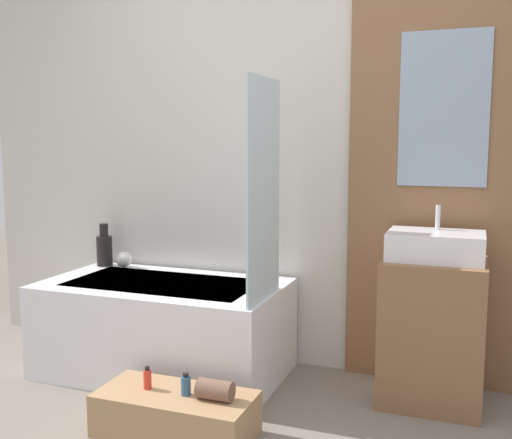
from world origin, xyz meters
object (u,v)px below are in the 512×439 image
at_px(vase_tall_dark, 104,249).
at_px(vase_round_light, 124,259).
at_px(bathtub, 164,327).
at_px(bottle_soap_primary, 147,379).
at_px(bottle_soap_secondary, 186,385).
at_px(sink, 436,246).
at_px(wooden_step_bench, 176,414).

bearing_deg(vase_tall_dark, vase_round_light, -0.00).
xyz_separation_m(bathtub, bottle_soap_primary, (0.27, -0.64, -0.02)).
height_order(bathtub, vase_tall_dark, vase_tall_dark).
distance_m(bathtub, bottle_soap_primary, 0.69).
height_order(bottle_soap_primary, bottle_soap_secondary, bottle_soap_primary).
bearing_deg(vase_tall_dark, bathtub, -25.81).
distance_m(sink, vase_tall_dark, 2.05).
bearing_deg(bottle_soap_secondary, sink, 37.79).
xyz_separation_m(bathtub, sink, (1.46, 0.14, 0.54)).
xyz_separation_m(vase_tall_dark, bottle_soap_primary, (0.85, -0.92, -0.39)).
xyz_separation_m(vase_tall_dark, bottle_soap_secondary, (1.04, -0.92, -0.40)).
bearing_deg(bathtub, wooden_step_bench, -57.30).
distance_m(sink, bottle_soap_secondary, 1.38).
bearing_deg(sink, bottle_soap_secondary, -142.21).
height_order(bathtub, bottle_soap_primary, bathtub).
bearing_deg(vase_round_light, sink, -4.36).
bearing_deg(bottle_soap_secondary, wooden_step_bench, 180.00).
bearing_deg(vase_round_light, wooden_step_bench, -47.35).
distance_m(vase_tall_dark, bottle_soap_primary, 1.31).
bearing_deg(bottle_soap_secondary, bathtub, 125.97).
bearing_deg(sink, vase_round_light, 175.64).
bearing_deg(sink, vase_tall_dark, 175.94).
distance_m(vase_tall_dark, vase_round_light, 0.16).
bearing_deg(wooden_step_bench, vase_tall_dark, 137.12).
relative_size(bathtub, bottle_soap_secondary, 13.30).
relative_size(wooden_step_bench, bottle_soap_secondary, 6.98).
height_order(sink, vase_round_light, sink).
bearing_deg(vase_round_light, vase_tall_dark, 180.00).
relative_size(bathtub, vase_tall_dark, 5.00).
bearing_deg(vase_tall_dark, bottle_soap_primary, -47.33).
distance_m(bathtub, vase_round_light, 0.61).
bearing_deg(wooden_step_bench, sink, 36.35).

